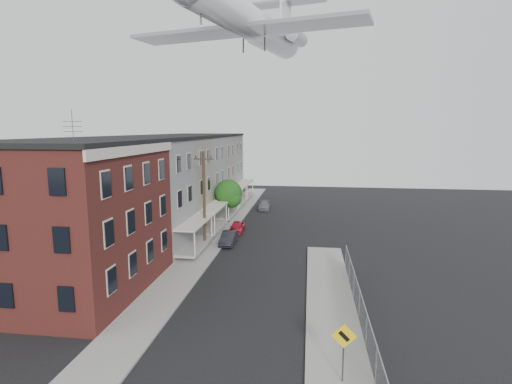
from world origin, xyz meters
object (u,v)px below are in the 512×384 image
at_px(utility_pole, 204,198).
at_px(airplane, 253,24).
at_px(warning_sign, 344,344).
at_px(car_near, 237,227).
at_px(street_tree, 229,194).
at_px(car_far, 264,206).
at_px(car_mid, 229,238).

distance_m(utility_pole, airplane, 18.01).
distance_m(warning_sign, car_near, 26.49).
height_order(utility_pole, street_tree, utility_pole).
xyz_separation_m(utility_pole, car_far, (3.49, 18.50, -4.13)).
bearing_deg(warning_sign, street_tree, 110.58).
height_order(warning_sign, airplane, airplane).
distance_m(street_tree, car_mid, 9.25).
xyz_separation_m(warning_sign, car_mid, (-9.20, 20.31, -1.26)).
relative_size(car_near, airplane, 0.13).
bearing_deg(car_near, car_far, 81.36).
bearing_deg(utility_pole, car_near, 70.91).
bearing_deg(airplane, car_near, -174.25).
distance_m(warning_sign, car_mid, 22.33).
xyz_separation_m(car_far, airplane, (0.19, -12.55, 20.73)).
height_order(car_near, airplane, airplane).
bearing_deg(utility_pole, street_tree, 88.11).
relative_size(utility_pole, car_mid, 2.40).
height_order(street_tree, car_far, street_tree).
relative_size(street_tree, car_near, 1.48).
bearing_deg(airplane, car_far, 90.86).
bearing_deg(car_near, car_mid, -91.95).
relative_size(warning_sign, airplane, 0.10).
distance_m(warning_sign, street_tree, 30.96).
height_order(utility_pole, car_near, utility_pole).
xyz_separation_m(warning_sign, car_far, (-7.71, 37.53, -1.34)).
height_order(warning_sign, car_near, warning_sign).
bearing_deg(car_mid, utility_pole, -148.48).
bearing_deg(car_far, car_near, -99.69).
relative_size(utility_pole, airplane, 0.33).
bearing_deg(car_far, utility_pole, -103.69).
xyz_separation_m(car_mid, car_far, (1.49, 17.22, -0.08)).
relative_size(utility_pole, street_tree, 1.73).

